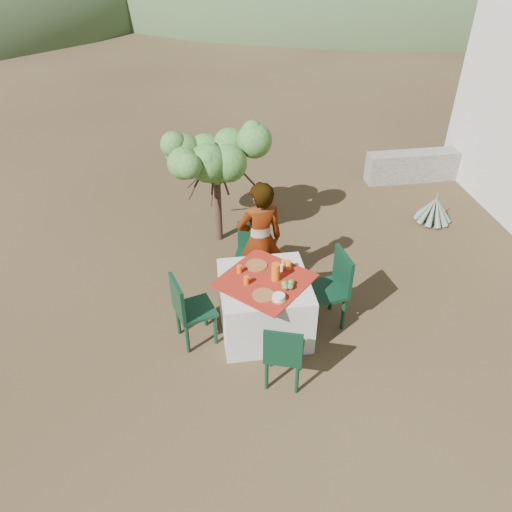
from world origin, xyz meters
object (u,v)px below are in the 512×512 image
at_px(agave, 434,210).
at_px(juice_pitcher, 276,272).
at_px(table, 264,305).
at_px(person, 260,240).
at_px(chair_far, 251,250).
at_px(chair_right, 332,285).
at_px(shrub_tree, 219,161).
at_px(chair_left, 188,308).
at_px(chair_near, 284,353).

xyz_separation_m(agave, juice_pitcher, (-3.02, -2.10, 0.66)).
xyz_separation_m(table, juice_pitcher, (0.12, -0.01, 0.49)).
bearing_deg(person, chair_far, -83.71).
bearing_deg(agave, table, -146.43).
distance_m(chair_right, juice_pitcher, 0.77).
relative_size(shrub_tree, juice_pitcher, 7.33).
relative_size(agave, juice_pitcher, 2.86).
bearing_deg(shrub_tree, table, -81.75).
bearing_deg(agave, shrub_tree, 179.10).
relative_size(chair_right, person, 0.61).
relative_size(chair_right, juice_pitcher, 4.50).
bearing_deg(chair_left, agave, -78.46).
distance_m(chair_right, agave, 3.11).
relative_size(table, person, 0.80).
bearing_deg(chair_right, table, -95.12).
height_order(table, chair_right, chair_right).
height_order(table, chair_far, chair_far).
height_order(chair_left, chair_right, chair_right).
xyz_separation_m(chair_near, chair_right, (0.77, 0.92, 0.07)).
xyz_separation_m(chair_far, chair_near, (0.07, -1.92, 0.02)).
bearing_deg(chair_near, chair_right, -111.43).
relative_size(chair_near, juice_pitcher, 3.93).
bearing_deg(table, chair_right, 2.34).
bearing_deg(chair_left, juice_pitcher, -103.41).
bearing_deg(person, chair_near, 82.19).
relative_size(chair_left, juice_pitcher, 4.17).
distance_m(chair_near, juice_pitcher, 0.96).
distance_m(table, juice_pitcher, 0.51).
xyz_separation_m(shrub_tree, juice_pitcher, (0.43, -2.15, -0.41)).
bearing_deg(chair_far, chair_right, -31.75).
bearing_deg(chair_right, person, -139.74).
xyz_separation_m(table, shrub_tree, (-0.31, 2.14, 0.90)).
bearing_deg(chair_right, chair_far, -147.38).
xyz_separation_m(chair_far, chair_right, (0.84, -1.00, 0.09)).
bearing_deg(table, person, 85.46).
height_order(chair_left, person, person).
xyz_separation_m(chair_far, person, (0.08, -0.30, 0.35)).
xyz_separation_m(table, chair_far, (-0.02, 1.04, 0.09)).
bearing_deg(agave, chair_right, -138.48).
xyz_separation_m(chair_right, agave, (2.32, 2.05, -0.34)).
relative_size(chair_far, shrub_tree, 0.52).
bearing_deg(chair_near, juice_pitcher, -75.95).
xyz_separation_m(person, shrub_tree, (-0.37, 1.41, 0.46)).
bearing_deg(juice_pitcher, chair_right, 3.67).
relative_size(chair_left, agave, 1.46).
relative_size(chair_near, chair_right, 0.87).
height_order(table, chair_left, chair_left).
height_order(chair_far, shrub_tree, shrub_tree).
bearing_deg(chair_far, chair_left, -110.36).
height_order(table, chair_near, chair_near).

